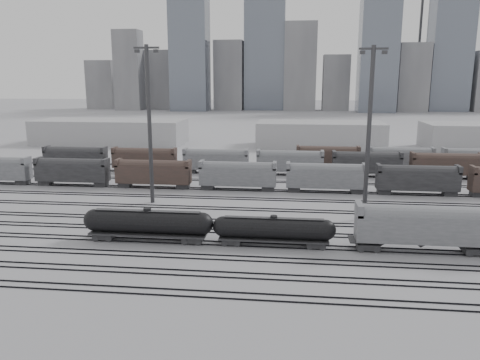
# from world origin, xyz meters

# --- Properties ---
(ground) EXTENTS (900.00, 900.00, 0.00)m
(ground) POSITION_xyz_m (0.00, 0.00, 0.00)
(ground) COLOR #BBBABF
(ground) RESTS_ON ground
(tracks) EXTENTS (220.00, 71.50, 0.16)m
(tracks) POSITION_xyz_m (0.00, 17.50, 0.08)
(tracks) COLOR black
(tracks) RESTS_ON ground
(tank_car_a) EXTENTS (17.72, 2.95, 4.38)m
(tank_car_a) POSITION_xyz_m (-17.39, 1.00, 2.53)
(tank_car_a) COLOR black
(tank_car_a) RESTS_ON ground
(tank_car_b) EXTENTS (15.96, 2.66, 3.94)m
(tank_car_b) POSITION_xyz_m (-0.58, 1.00, 2.28)
(tank_car_b) COLOR black
(tank_car_b) RESTS_ON ground
(hopper_car_a) EXTENTS (16.42, 3.26, 5.87)m
(hopper_car_a) POSITION_xyz_m (17.96, 1.00, 3.63)
(hopper_car_a) COLOR black
(hopper_car_a) RESTS_ON ground
(light_mast_b) EXTENTS (4.32, 0.69, 26.97)m
(light_mast_b) POSITION_xyz_m (-22.82, 20.67, 14.31)
(light_mast_b) COLOR #353538
(light_mast_b) RESTS_ON ground
(light_mast_c) EXTENTS (4.19, 0.67, 26.19)m
(light_mast_c) POSITION_xyz_m (12.93, 14.89, 13.89)
(light_mast_c) COLOR #353538
(light_mast_c) RESTS_ON ground
(bg_string_near) EXTENTS (151.00, 3.00, 5.60)m
(bg_string_near) POSITION_xyz_m (8.00, 32.00, 2.80)
(bg_string_near) COLOR gray
(bg_string_near) RESTS_ON ground
(bg_string_mid) EXTENTS (151.00, 3.00, 5.60)m
(bg_string_mid) POSITION_xyz_m (18.00, 48.00, 2.80)
(bg_string_mid) COLOR black
(bg_string_mid) RESTS_ON ground
(bg_string_far) EXTENTS (66.00, 3.00, 5.60)m
(bg_string_far) POSITION_xyz_m (35.50, 56.00, 2.80)
(bg_string_far) COLOR #47332D
(bg_string_far) RESTS_ON ground
(warehouse_left) EXTENTS (50.00, 18.00, 8.00)m
(warehouse_left) POSITION_xyz_m (-60.00, 95.00, 4.00)
(warehouse_left) COLOR #B0B0B3
(warehouse_left) RESTS_ON ground
(warehouse_mid) EXTENTS (40.00, 18.00, 8.00)m
(warehouse_mid) POSITION_xyz_m (10.00, 95.00, 4.00)
(warehouse_mid) COLOR #B0B0B3
(warehouse_mid) RESTS_ON ground
(skyline) EXTENTS (316.00, 22.40, 95.00)m
(skyline) POSITION_xyz_m (10.84, 280.00, 34.73)
(skyline) COLOR gray
(skyline) RESTS_ON ground
(crane_left) EXTENTS (42.00, 1.80, 100.00)m
(crane_left) POSITION_xyz_m (-28.74, 305.00, 57.39)
(crane_left) COLOR #353538
(crane_left) RESTS_ON ground
(crane_right) EXTENTS (42.00, 1.80, 100.00)m
(crane_right) POSITION_xyz_m (91.26, 305.00, 57.39)
(crane_right) COLOR #353538
(crane_right) RESTS_ON ground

